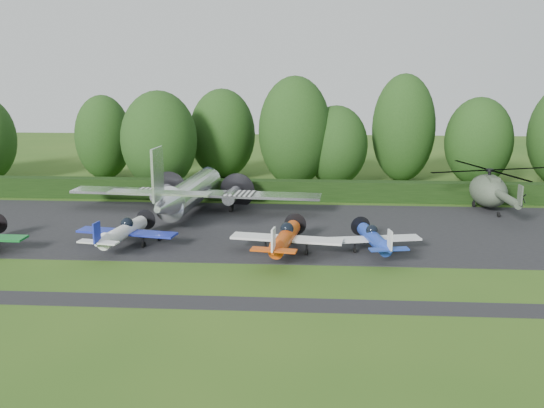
# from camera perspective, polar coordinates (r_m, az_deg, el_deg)

# --- Properties ---
(ground) EXTENTS (160.00, 160.00, 0.00)m
(ground) POSITION_cam_1_polar(r_m,az_deg,el_deg) (40.42, -5.78, -6.02)
(ground) COLOR #264B15
(ground) RESTS_ON ground
(apron) EXTENTS (70.00, 18.00, 0.01)m
(apron) POSITION_cam_1_polar(r_m,az_deg,el_deg) (49.87, -3.89, -2.31)
(apron) COLOR black
(apron) RESTS_ON ground
(taxiway_verge) EXTENTS (70.00, 2.00, 0.00)m
(taxiway_verge) POSITION_cam_1_polar(r_m,az_deg,el_deg) (34.89, -7.42, -9.19)
(taxiway_verge) COLOR black
(taxiway_verge) RESTS_ON ground
(hedgerow) EXTENTS (90.00, 1.60, 2.00)m
(hedgerow) POSITION_cam_1_polar(r_m,az_deg,el_deg) (60.48, -2.51, 0.42)
(hedgerow) COLOR black
(hedgerow) RESTS_ON ground
(transport_plane) EXTENTS (23.11, 17.72, 7.41)m
(transport_plane) POSITION_cam_1_polar(r_m,az_deg,el_deg) (54.37, -7.68, 1.12)
(transport_plane) COLOR silver
(transport_plane) RESTS_ON ground
(light_plane_white) EXTENTS (7.56, 7.95, 2.91)m
(light_plane_white) POSITION_cam_1_polar(r_m,az_deg,el_deg) (45.58, -13.81, -2.55)
(light_plane_white) COLOR silver
(light_plane_white) RESTS_ON ground
(light_plane_orange) EXTENTS (7.96, 8.37, 3.06)m
(light_plane_orange) POSITION_cam_1_polar(r_m,az_deg,el_deg) (42.46, 1.24, -3.22)
(light_plane_orange) COLOR #BF400B
(light_plane_orange) RESTS_ON ground
(light_plane_blue) EXTENTS (7.01, 7.37, 2.69)m
(light_plane_blue) POSITION_cam_1_polar(r_m,az_deg,el_deg) (43.49, 9.58, -3.22)
(light_plane_blue) COLOR #1A37A1
(light_plane_blue) RESTS_ON ground
(helicopter) EXTENTS (11.83, 13.85, 3.81)m
(helicopter) POSITION_cam_1_polar(r_m,az_deg,el_deg) (59.33, 19.71, 1.44)
(helicopter) COLOR #3A4434
(helicopter) RESTS_ON ground
(tree_1) EXTENTS (6.51, 6.51, 9.80)m
(tree_1) POSITION_cam_1_polar(r_m,az_deg,el_deg) (73.65, -15.59, 6.06)
(tree_1) COLOR black
(tree_1) RESTS_ON ground
(tree_3) EXTENTS (7.72, 7.72, 10.50)m
(tree_3) POSITION_cam_1_polar(r_m,az_deg,el_deg) (71.68, -4.70, 6.59)
(tree_3) COLOR black
(tree_3) RESTS_ON ground
(tree_4) EXTENTS (7.36, 7.36, 9.76)m
(tree_4) POSITION_cam_1_polar(r_m,az_deg,el_deg) (70.86, 18.86, 5.58)
(tree_4) COLOR black
(tree_4) RESTS_ON ground
(tree_5) EXTENTS (7.92, 7.92, 12.04)m
(tree_5) POSITION_cam_1_polar(r_m,az_deg,el_deg) (66.54, 2.15, 6.81)
(tree_5) COLOR black
(tree_5) RESTS_ON ground
(tree_7) EXTENTS (7.01, 7.01, 8.86)m
(tree_7) POSITION_cam_1_polar(r_m,az_deg,el_deg) (67.48, 6.03, 5.47)
(tree_7) COLOR black
(tree_7) RESTS_ON ground
(tree_8) EXTENTS (8.15, 8.15, 10.54)m
(tree_8) POSITION_cam_1_polar(r_m,az_deg,el_deg) (66.31, -10.58, 5.93)
(tree_8) COLOR black
(tree_8) RESTS_ON ground
(tree_9) EXTENTS (7.13, 7.13, 12.25)m
(tree_9) POSITION_cam_1_polar(r_m,az_deg,el_deg) (70.84, 12.27, 6.98)
(tree_9) COLOR black
(tree_9) RESTS_ON ground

